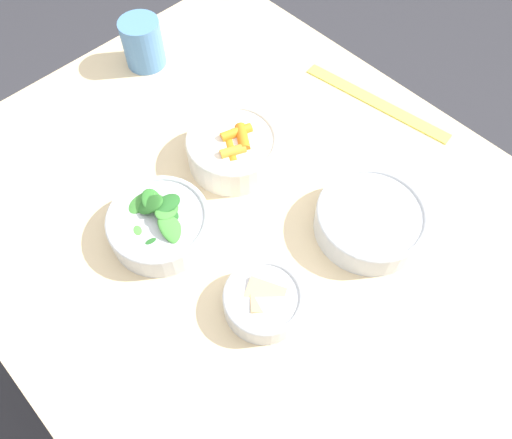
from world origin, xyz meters
The scene contains 8 objects.
ground_plane centered at (0.00, 0.00, 0.00)m, with size 10.00×10.00×0.00m, color #2D2D33.
dining_table centered at (0.00, 0.00, 0.63)m, with size 1.18×0.89×0.74m.
bowl_carrots centered at (-0.15, 0.06, 0.78)m, with size 0.17×0.17×0.07m.
bowl_greens centered at (-0.12, -0.13, 0.77)m, with size 0.17×0.17×0.08m.
bowl_beans_hotdog centered at (0.12, 0.13, 0.77)m, with size 0.19×0.19×0.05m.
bowl_cookies centered at (0.10, -0.10, 0.77)m, with size 0.13×0.13×0.05m.
ruler centered at (-0.06, 0.37, 0.74)m, with size 0.32×0.07×0.00m.
cup centered at (-0.48, 0.10, 0.79)m, with size 0.08×0.08×0.10m.
Camera 1 is at (0.30, -0.31, 1.48)m, focal length 35.00 mm.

